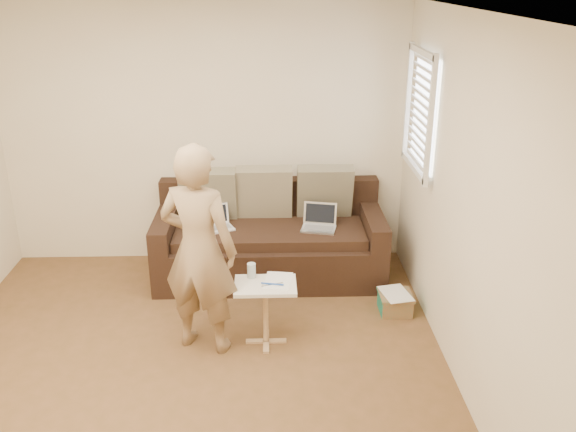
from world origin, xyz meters
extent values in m
plane|color=brown|center=(0.00, 0.00, 0.00)|extent=(4.50, 4.50, 0.00)
plane|color=white|center=(0.00, 0.00, 2.60)|extent=(4.50, 4.50, 0.00)
plane|color=beige|center=(0.00, 2.25, 1.30)|extent=(4.00, 0.00, 4.00)
plane|color=beige|center=(2.00, 0.00, 1.30)|extent=(0.00, 4.50, 4.50)
imported|color=#90794E|center=(0.09, 0.55, 0.85)|extent=(0.72, 0.60, 1.70)
camera|label=1|loc=(0.64, -3.71, 2.83)|focal=38.23mm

